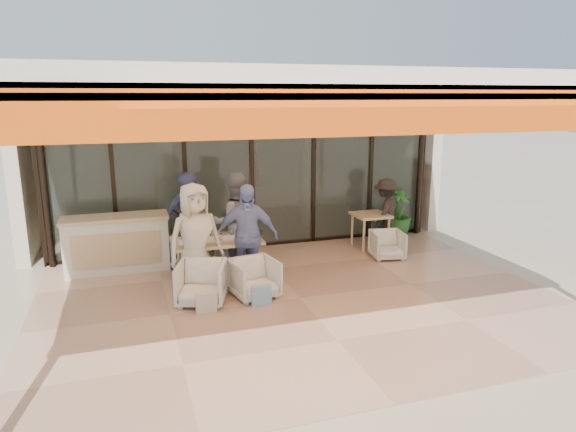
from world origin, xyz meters
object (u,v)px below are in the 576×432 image
diner_periwinkle (247,236)px  side_table (370,219)px  diner_cream (195,239)px  potted_palm (397,212)px  dining_table (216,242)px  diner_navy (188,224)px  chair_near_right (255,277)px  standing_woman (386,212)px  chair_far_right (230,244)px  chair_far_left (186,247)px  side_chair (387,244)px  chair_near_left (201,281)px  host_counter (117,243)px  diner_grey (235,222)px

diner_periwinkle → side_table: 3.28m
diner_cream → potted_palm: size_ratio=1.53×
dining_table → side_table: size_ratio=2.01×
diner_navy → diner_cream: diner_navy is taller
chair_near_right → standing_woman: (3.36, 1.94, 0.38)m
chair_far_right → standing_woman: standing_woman is taller
chair_far_right → diner_cream: bearing=61.8°
chair_far_left → side_chair: (3.81, -0.79, -0.05)m
dining_table → side_table: 3.52m
diner_cream → side_chair: bearing=-4.3°
chair_near_left → side_chair: 3.97m
chair_far_right → side_chair: (2.97, -0.79, -0.05)m
host_counter → potted_palm: size_ratio=1.56×
side_chair → potted_palm: bearing=63.7°
chair_near_left → diner_navy: bearing=108.7°
chair_far_right → chair_near_right: size_ratio=1.04×
host_counter → side_table: 5.04m
chair_far_left → side_chair: size_ratio=1.17×
chair_far_left → diner_cream: 1.50m
side_chair → dining_table: bearing=-167.7°
diner_navy → side_chair: size_ratio=3.00×
dining_table → diner_periwinkle: size_ratio=0.85×
chair_far_left → diner_grey: size_ratio=0.40×
diner_cream → diner_periwinkle: bearing=-13.4°
chair_near_right → diner_navy: bearing=110.0°
side_table → standing_woman: standing_woman is taller
side_table → potted_palm: bearing=30.2°
diner_navy → standing_woman: 4.24m
diner_cream → diner_periwinkle: 0.84m
chair_near_left → diner_grey: size_ratio=0.41×
diner_navy → chair_near_left: bearing=80.8°
potted_palm → diner_grey: bearing=-165.5°
diner_navy → chair_near_right: bearing=111.8°
dining_table → diner_periwinkle: diner_periwinkle is taller
chair_far_left → side_table: side_table is taller
chair_near_right → diner_navy: 1.73m
chair_far_left → diner_periwinkle: bearing=109.7°
dining_table → chair_far_left: 1.08m
chair_far_left → chair_near_right: chair_far_left is taller
dining_table → chair_far_right: size_ratio=2.09×
diner_navy → side_chair: 3.87m
chair_far_left → side_table: (3.81, -0.04, 0.28)m
diner_cream → side_chair: size_ratio=2.93×
chair_near_right → potted_palm: (3.91, 2.41, 0.25)m
diner_cream → potted_palm: (4.75, 1.91, -0.31)m
chair_far_right → potted_palm: 3.95m
standing_woman → host_counter: bearing=-41.3°
side_table → diner_cream: bearing=-160.3°
chair_near_right → side_chair: chair_near_right is taller
potted_palm → standing_woman: bearing=-139.3°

